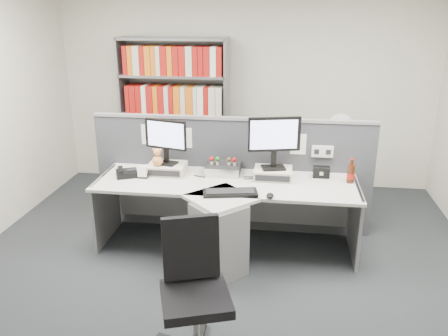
# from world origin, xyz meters

# --- Properties ---
(ground) EXTENTS (5.50, 5.50, 0.00)m
(ground) POSITION_xyz_m (0.00, 0.00, 0.00)
(ground) COLOR #2A2E32
(ground) RESTS_ON ground
(room_shell) EXTENTS (5.04, 5.54, 2.72)m
(room_shell) POSITION_xyz_m (0.00, 0.00, 1.79)
(room_shell) COLOR beige
(room_shell) RESTS_ON ground
(partition) EXTENTS (3.00, 0.08, 1.27)m
(partition) POSITION_xyz_m (0.00, 1.25, 0.65)
(partition) COLOR #3F4047
(partition) RESTS_ON ground
(desk) EXTENTS (2.60, 1.20, 0.72)m
(desk) POSITION_xyz_m (0.00, 0.60, 0.46)
(desk) COLOR beige
(desk) RESTS_ON ground
(monitor_riser_left) EXTENTS (0.38, 0.31, 0.10)m
(monitor_riser_left) POSITION_xyz_m (-0.64, 0.98, 0.77)
(monitor_riser_left) COLOR beige
(monitor_riser_left) RESTS_ON desk
(monitor_riser_right) EXTENTS (0.38, 0.31, 0.10)m
(monitor_riser_right) POSITION_xyz_m (0.46, 0.98, 0.77)
(monitor_riser_right) COLOR beige
(monitor_riser_right) RESTS_ON desk
(monitor_left) EXTENTS (0.45, 0.20, 0.47)m
(monitor_left) POSITION_xyz_m (-0.64, 0.98, 1.10)
(monitor_left) COLOR black
(monitor_left) RESTS_ON monitor_riser_left
(monitor_right) EXTENTS (0.51, 0.22, 0.53)m
(monitor_right) POSITION_xyz_m (0.46, 0.98, 1.14)
(monitor_right) COLOR black
(monitor_right) RESTS_ON monitor_riser_right
(desktop_pc) EXTENTS (0.35, 0.32, 0.09)m
(desktop_pc) POSITION_xyz_m (-0.06, 1.07, 0.77)
(desktop_pc) COLOR black
(desktop_pc) RESTS_ON desk
(figurines) EXTENTS (0.29, 0.05, 0.09)m
(figurines) POSITION_xyz_m (-0.06, 1.05, 0.87)
(figurines) COLOR beige
(figurines) RESTS_ON desktop_pc
(keyboard) EXTENTS (0.53, 0.28, 0.03)m
(keyboard) POSITION_xyz_m (0.08, 0.50, 0.74)
(keyboard) COLOR black
(keyboard) RESTS_ON desk
(mouse) EXTENTS (0.07, 0.11, 0.04)m
(mouse) POSITION_xyz_m (0.45, 0.46, 0.74)
(mouse) COLOR black
(mouse) RESTS_ON desk
(desk_phone) EXTENTS (0.27, 0.26, 0.09)m
(desk_phone) POSITION_xyz_m (-1.04, 0.83, 0.75)
(desk_phone) COLOR black
(desk_phone) RESTS_ON desk
(desk_calendar) EXTENTS (0.10, 0.08, 0.12)m
(desk_calendar) POSITION_xyz_m (-0.85, 0.81, 0.77)
(desk_calendar) COLOR black
(desk_calendar) RESTS_ON desk
(plush_toy) EXTENTS (0.11, 0.11, 0.19)m
(plush_toy) POSITION_xyz_m (-0.72, 0.91, 0.90)
(plush_toy) COLOR #E0924A
(plush_toy) RESTS_ON monitor_riser_left
(speaker) EXTENTS (0.17, 0.09, 0.11)m
(speaker) POSITION_xyz_m (0.94, 1.07, 0.78)
(speaker) COLOR black
(speaker) RESTS_ON desk
(cola_bottle) EXTENTS (0.08, 0.08, 0.25)m
(cola_bottle) POSITION_xyz_m (1.22, 0.95, 0.81)
(cola_bottle) COLOR #3F190A
(cola_bottle) RESTS_ON desk
(shelving_unit) EXTENTS (1.41, 0.40, 2.00)m
(shelving_unit) POSITION_xyz_m (-0.90, 2.44, 0.98)
(shelving_unit) COLOR slate
(shelving_unit) RESTS_ON ground
(filing_cabinet) EXTENTS (0.45, 0.61, 0.70)m
(filing_cabinet) POSITION_xyz_m (1.20, 1.99, 0.35)
(filing_cabinet) COLOR slate
(filing_cabinet) RESTS_ON ground
(desk_fan) EXTENTS (0.28, 0.17, 0.48)m
(desk_fan) POSITION_xyz_m (1.20, 1.99, 1.00)
(desk_fan) COLOR white
(desk_fan) RESTS_ON filing_cabinet
(office_chair) EXTENTS (0.65, 0.63, 0.97)m
(office_chair) POSITION_xyz_m (-0.02, -0.72, 0.52)
(office_chair) COLOR silver
(office_chair) RESTS_ON ground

